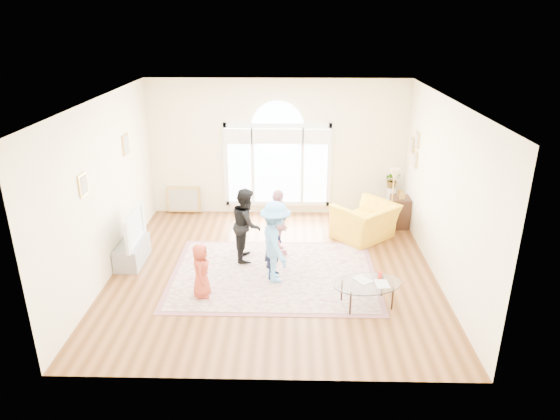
{
  "coord_description": "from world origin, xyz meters",
  "views": [
    {
      "loc": [
        0.33,
        -8.33,
        4.53
      ],
      "look_at": [
        0.12,
        0.3,
        1.12
      ],
      "focal_mm": 32.0,
      "sensor_mm": 36.0,
      "label": 1
    }
  ],
  "objects_px": {
    "area_rug": "(274,274)",
    "tv_console": "(132,252)",
    "television": "(130,227)",
    "armchair": "(365,222)",
    "coffee_table": "(368,284)"
  },
  "relations": [
    {
      "from": "tv_console",
      "to": "coffee_table",
      "type": "bearing_deg",
      "value": -18.45
    },
    {
      "from": "area_rug",
      "to": "coffee_table",
      "type": "height_order",
      "value": "coffee_table"
    },
    {
      "from": "area_rug",
      "to": "coffee_table",
      "type": "bearing_deg",
      "value": -32.61
    },
    {
      "from": "area_rug",
      "to": "armchair",
      "type": "relative_size",
      "value": 3.02
    },
    {
      "from": "television",
      "to": "coffee_table",
      "type": "bearing_deg",
      "value": -18.48
    },
    {
      "from": "area_rug",
      "to": "television",
      "type": "relative_size",
      "value": 3.21
    },
    {
      "from": "television",
      "to": "armchair",
      "type": "height_order",
      "value": "television"
    },
    {
      "from": "area_rug",
      "to": "television",
      "type": "distance_m",
      "value": 2.89
    },
    {
      "from": "tv_console",
      "to": "area_rug",
      "type": "bearing_deg",
      "value": -9.04
    },
    {
      "from": "area_rug",
      "to": "tv_console",
      "type": "xyz_separation_m",
      "value": [
        -2.77,
        0.44,
        0.2
      ]
    },
    {
      "from": "tv_console",
      "to": "television",
      "type": "relative_size",
      "value": 0.89
    },
    {
      "from": "tv_console",
      "to": "coffee_table",
      "type": "relative_size",
      "value": 0.78
    },
    {
      "from": "area_rug",
      "to": "tv_console",
      "type": "bearing_deg",
      "value": 170.96
    },
    {
      "from": "coffee_table",
      "to": "armchair",
      "type": "distance_m",
      "value": 2.7
    },
    {
      "from": "television",
      "to": "armchair",
      "type": "bearing_deg",
      "value": 14.8
    }
  ]
}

